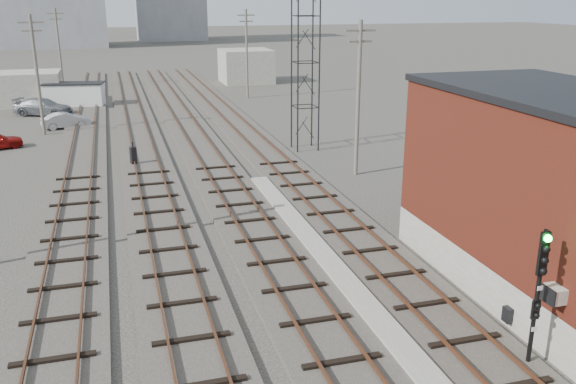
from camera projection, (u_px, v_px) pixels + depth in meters
name	position (u px, v px, depth m)	size (l,w,h in m)	color
ground	(183.00, 98.00, 64.24)	(320.00, 320.00, 0.00)	#282621
track_right	(250.00, 138.00, 45.67)	(3.20, 90.00, 0.39)	#332D28
track_mid_right	(197.00, 141.00, 44.61)	(3.20, 90.00, 0.39)	#332D28
track_mid_left	(141.00, 145.00, 43.56)	(3.20, 90.00, 0.39)	#332D28
track_left	(83.00, 148.00, 42.50)	(3.20, 90.00, 0.39)	#332D28
platform_curb	(348.00, 286.00, 22.27)	(0.90, 28.00, 0.26)	gray
brick_building	(559.00, 195.00, 21.22)	(6.54, 12.20, 7.22)	gray
lattice_tower	(306.00, 39.00, 40.54)	(1.60, 1.60, 15.00)	black
utility_pole_left_b	(37.00, 72.00, 45.75)	(1.80, 0.24, 9.00)	#595147
utility_pole_left_c	(59.00, 47.00, 68.61)	(1.80, 0.24, 9.00)	#595147
utility_pole_right_a	(358.00, 95.00, 35.23)	(1.80, 0.24, 9.00)	#595147
utility_pole_right_b	(247.00, 52.00, 62.66)	(1.80, 0.24, 9.00)	#595147
shed_left	(18.00, 89.00, 59.52)	(8.00, 5.00, 3.20)	gray
shed_right	(246.00, 66.00, 75.15)	(6.00, 6.00, 4.00)	gray
signal_mast	(539.00, 288.00, 16.85)	(0.40, 0.42, 4.27)	gray
switch_stand	(133.00, 156.00, 38.17)	(0.44, 0.44, 1.49)	black
site_trailer	(75.00, 95.00, 58.54)	(5.90, 3.31, 2.35)	white
car_silver	(66.00, 120.00, 49.43)	(1.31, 3.76, 1.24)	#A9ACB1
car_grey	(43.00, 107.00, 54.64)	(2.13, 5.23, 1.52)	slate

